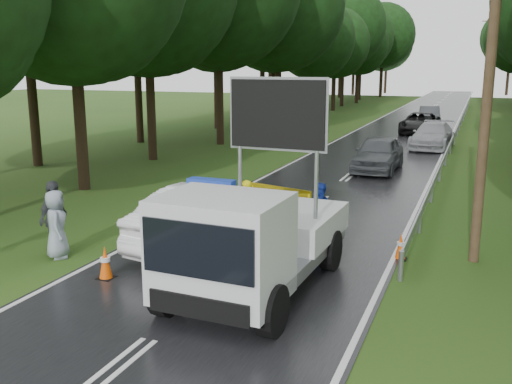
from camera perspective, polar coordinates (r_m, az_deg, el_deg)
The scene contains 22 objects.
ground at distance 14.16m, azimuth -0.90°, elevation -6.87°, with size 160.00×160.00×0.00m, color #224614.
road at distance 42.91m, azimuth 14.56°, elevation 5.88°, with size 7.00×140.00×0.02m, color black.
guardrail at distance 42.24m, azimuth 19.55°, elevation 6.20°, with size 0.12×60.06×0.70m.
utility_pole_near at distance 14.35m, azimuth 22.50°, elevation 13.05°, with size 1.40×0.24×10.00m.
utility_pole_mid at distance 40.35m, azimuth 22.10°, elevation 12.18°, with size 1.40×0.24×10.00m.
utility_pole_far at distance 66.35m, azimuth 22.02°, elevation 11.99°, with size 1.40×0.24×10.00m.
police_sedan at distance 14.92m, azimuth -4.43°, elevation -2.49°, with size 2.63×5.34×1.85m.
work_truck at distance 11.75m, azimuth -0.45°, elevation -4.84°, with size 2.66×5.62×4.41m.
barrier at distance 17.46m, azimuth 1.72°, elevation -0.23°, with size 2.62×0.77×1.12m.
officer at distance 16.00m, azimuth -0.97°, elevation -1.59°, with size 0.58×0.38×1.60m, color yellow.
civilian at distance 15.44m, azimuth 6.55°, elevation -2.10°, with size 0.80×0.62×1.65m, color #1932A3.
bystander_mid at distance 15.19m, azimuth -19.57°, elevation -2.48°, with size 1.12×0.47×1.91m, color #383B3F.
bystander_right at distance 14.96m, azimuth -19.34°, elevation -3.06°, with size 0.84×0.55×1.73m, color #8692A1.
queue_car_first at distance 26.42m, azimuth 12.12°, elevation 3.76°, with size 1.88×4.66×1.59m, color #3F4347.
queue_car_second at distance 34.62m, azimuth 17.24°, elevation 5.42°, with size 2.06×5.08×1.47m, color #9D9FA4.
queue_car_third at distance 41.85m, azimuth 16.10°, elevation 6.63°, with size 2.44×5.30×1.47m, color black.
queue_car_fourth at distance 48.91m, azimuth 16.95°, elevation 7.35°, with size 1.53×4.38×1.44m, color #393C40.
cone_near_left at distance 13.32m, azimuth -14.84°, elevation -6.88°, with size 0.36×0.36×0.77m.
cone_center at distance 16.17m, azimuth -1.50°, elevation -3.01°, with size 0.36×0.36×0.76m.
cone_far at distance 15.91m, azimuth 6.98°, elevation -3.37°, with size 0.36×0.36×0.76m.
cone_left_mid at distance 16.78m, azimuth -5.63°, elevation -2.48°, with size 0.36×0.36×0.77m.
cone_right at distance 14.61m, azimuth 14.27°, elevation -5.31°, with size 0.32×0.32×0.67m.
Camera 1 is at (5.08, -12.34, 4.71)m, focal length 40.00 mm.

